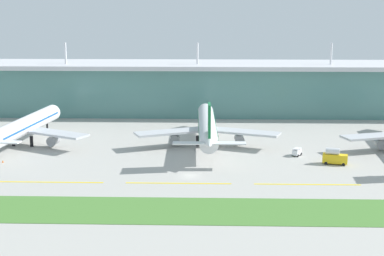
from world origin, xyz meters
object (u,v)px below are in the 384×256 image
at_px(airliner_near, 23,127).
at_px(airliner_middle, 207,126).
at_px(safety_cone_nose_front, 3,161).
at_px(baggage_cart, 297,152).
at_px(fuel_truck, 334,157).

xyz_separation_m(airliner_near, airliner_middle, (61.61, 2.04, 0.01)).
xyz_separation_m(airliner_middle, safety_cone_nose_front, (-61.26, -23.87, -6.10)).
relative_size(baggage_cart, safety_cone_nose_front, 5.73).
relative_size(airliner_near, safety_cone_nose_front, 87.24).
bearing_deg(baggage_cart, airliner_near, 172.84).
distance_m(airliner_middle, fuel_truck, 44.50).
relative_size(airliner_middle, fuel_truck, 8.59).
bearing_deg(airliner_middle, airliner_near, -178.10).
xyz_separation_m(airliner_near, safety_cone_nose_front, (0.35, -21.83, -6.10)).
height_order(baggage_cart, safety_cone_nose_front, baggage_cart).
xyz_separation_m(baggage_cart, safety_cone_nose_front, (-89.54, -10.54, -0.91)).
bearing_deg(fuel_truck, safety_cone_nose_front, -179.48).
distance_m(fuel_truck, baggage_cart, 13.64).
xyz_separation_m(fuel_truck, safety_cone_nose_front, (-99.13, -0.90, -1.91)).
height_order(airliner_middle, baggage_cart, airliner_middle).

